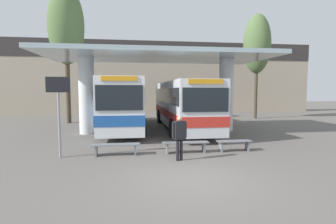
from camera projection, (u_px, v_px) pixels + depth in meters
The scene contains 12 objects.
ground_plane at pixel (191, 178), 7.91m from camera, with size 100.00×100.00×0.00m, color #605B56.
townhouse_backdrop at pixel (146, 71), 29.81m from camera, with size 40.00×0.58×8.20m.
station_canopy at pixel (159, 67), 16.38m from camera, with size 13.84×6.30×4.89m.
transit_bus_left_bay at pixel (125, 101), 18.24m from camera, with size 2.84×11.86×3.35m.
transit_bus_center_bay at pixel (182, 103), 18.04m from camera, with size 2.70×11.70×3.20m.
waiting_bench_near_pillar at pixel (234, 143), 11.39m from camera, with size 1.51×0.44×0.46m.
waiting_bench_mid_platform at pixel (116, 147), 10.67m from camera, with size 1.96×0.44×0.46m.
waiting_bench_far_platform at pixel (186, 145), 11.08m from camera, with size 1.97×0.44×0.46m.
info_sign_platform at pixel (58, 101), 10.15m from camera, with size 0.90×0.09×3.16m.
pedestrian_waiting at pixel (179, 134), 9.81m from camera, with size 0.62×0.36×1.68m.
poplar_tree_behind_left at pixel (66, 26), 20.62m from camera, with size 2.77×2.77×10.79m.
poplar_tree_behind_right at pixel (257, 44), 24.17m from camera, with size 2.47×2.47×9.65m.
Camera 1 is at (-1.79, -7.54, 2.65)m, focal length 28.00 mm.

